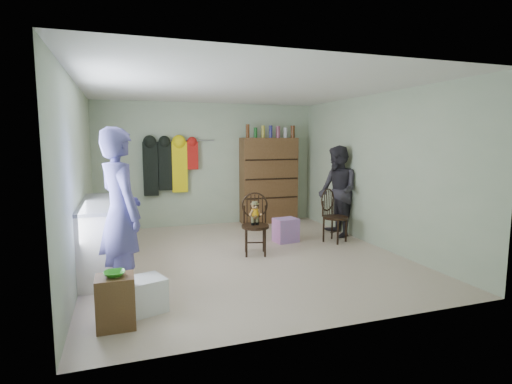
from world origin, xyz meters
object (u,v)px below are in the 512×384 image
object	(u,v)px
counter	(106,236)
dresser	(269,180)
chair_far	(333,213)
chair_front	(255,219)

from	to	relation	value
counter	dresser	world-z (taller)	dresser
counter	chair_far	distance (m)	3.68
counter	dresser	bearing A→B (deg)	35.68
dresser	chair_far	bearing A→B (deg)	-76.50
chair_front	dresser	distance (m)	2.48
chair_front	chair_far	world-z (taller)	chair_front
counter	chair_front	size ratio (longest dim) A/B	1.97
counter	chair_front	bearing A→B (deg)	2.39
chair_front	dresser	world-z (taller)	dresser
counter	chair_far	world-z (taller)	counter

